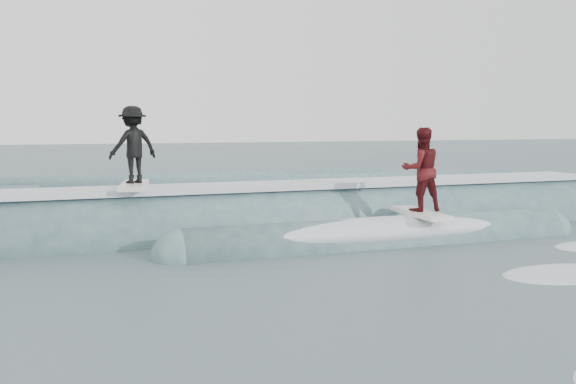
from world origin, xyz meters
name	(u,v)px	position (x,y,z in m)	size (l,w,h in m)	color
ground	(403,296)	(0.00, 0.00, 0.00)	(160.00, 160.00, 0.00)	#395054
breaking_wave	(289,233)	(0.28, 5.81, 0.04)	(22.92, 3.93, 2.31)	#3B5B64
surfer_black	(133,148)	(-3.30, 6.14, 2.10)	(1.25, 2.07, 1.81)	silver
surfer_red	(421,173)	(2.73, 3.94, 1.54)	(0.98, 2.03, 1.97)	silver
far_swells	(159,189)	(-0.99, 17.65, 0.00)	(37.99, 8.65, 0.80)	#3B5B64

